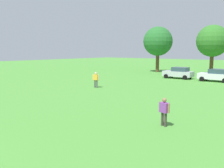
{
  "coord_description": "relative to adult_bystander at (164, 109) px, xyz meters",
  "views": [
    {
      "loc": [
        11.14,
        -1.53,
        4.2
      ],
      "look_at": [
        3.17,
        8.58,
        2.48
      ],
      "focal_mm": 41.17,
      "sensor_mm": 36.0,
      "label": 1
    }
  ],
  "objects": [
    {
      "name": "ground_plane",
      "position": [
        -4.86,
        18.91,
        -0.94
      ],
      "size": [
        160.0,
        160.0,
        0.0
      ],
      "primitive_type": "plane",
      "color": "#4C9338"
    },
    {
      "name": "adult_bystander",
      "position": [
        0.0,
        0.0,
        0.0
      ],
      "size": [
        0.73,
        0.43,
        1.59
      ],
      "rotation": [
        0.0,
        0.0,
        2.86
      ],
      "color": "#3F3833",
      "rests_on": "ground"
    },
    {
      "name": "bystander_near_trees",
      "position": [
        -12.73,
        8.59,
        0.09
      ],
      "size": [
        0.81,
        0.42,
        1.74
      ],
      "rotation": [
        0.0,
        0.0,
        0.19
      ],
      "color": "#4C4C51",
      "rests_on": "ground"
    },
    {
      "name": "parked_car_silver_0",
      "position": [
        -9.28,
        22.95,
        -0.09
      ],
      "size": [
        4.3,
        2.02,
        1.68
      ],
      "rotation": [
        0.0,
        0.0,
        3.14
      ],
      "color": "silver",
      "rests_on": "ground"
    },
    {
      "name": "parked_car_white_1",
      "position": [
        -3.84,
        22.58,
        -0.09
      ],
      "size": [
        4.3,
        2.02,
        1.68
      ],
      "rotation": [
        0.0,
        0.0,
        3.14
      ],
      "color": "white",
      "rests_on": "ground"
    },
    {
      "name": "tree_far_left",
      "position": [
        -17.19,
        31.15,
        4.82
      ],
      "size": [
        5.48,
        5.48,
        8.54
      ],
      "color": "brown",
      "rests_on": "ground"
    },
    {
      "name": "tree_left",
      "position": [
        -7.49,
        32.25,
        4.71
      ],
      "size": [
        5.38,
        5.38,
        8.38
      ],
      "color": "brown",
      "rests_on": "ground"
    }
  ]
}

